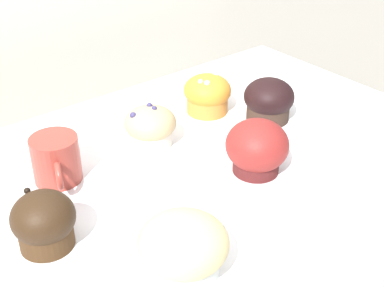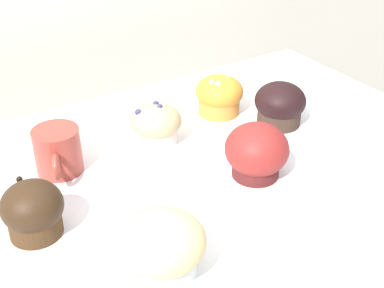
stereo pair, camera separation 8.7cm
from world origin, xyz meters
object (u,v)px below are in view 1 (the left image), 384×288
object	(u,v)px
muffin_front_center	(183,248)
coffee_cup	(56,159)
muffin_back_left	(269,100)
muffin_back_right	(150,126)
muffin_front_left	(257,148)
muffin_back_center	(207,94)
muffin_front_right	(44,222)

from	to	relation	value
muffin_front_center	coffee_cup	world-z (taller)	muffin_front_center
muffin_front_center	muffin_back_left	distance (m)	0.44
muffin_back_right	muffin_front_left	world-z (taller)	muffin_front_left
muffin_back_left	muffin_front_left	size ratio (longest dim) A/B	0.93
muffin_back_left	coffee_cup	distance (m)	0.42
muffin_back_left	muffin_back_center	xyz separation A→B (m)	(-0.07, 0.10, -0.00)
muffin_front_center	muffin_front_right	xyz separation A→B (m)	(-0.11, 0.16, -0.00)
muffin_back_right	muffin_back_center	distance (m)	0.16
coffee_cup	muffin_front_center	bearing A→B (deg)	-84.12
muffin_front_center	muffin_front_right	size ratio (longest dim) A/B	1.34
muffin_back_right	muffin_front_right	bearing A→B (deg)	-153.69
muffin_front_right	coffee_cup	world-z (taller)	muffin_front_right
muffin_front_right	coffee_cup	distance (m)	0.16
muffin_front_center	muffin_back_left	bearing A→B (deg)	30.35
muffin_back_right	coffee_cup	xyz separation A→B (m)	(-0.18, 0.00, 0.00)
muffin_back_right	muffin_front_right	distance (m)	0.29
muffin_front_center	muffin_front_right	distance (m)	0.19
muffin_back_left	muffin_front_left	bearing A→B (deg)	-141.71
muffin_front_center	coffee_cup	distance (m)	0.29
coffee_cup	muffin_front_right	bearing A→B (deg)	-122.18
muffin_front_right	coffee_cup	size ratio (longest dim) A/B	0.77
muffin_back_left	muffin_front_right	world-z (taller)	same
muffin_front_left	muffin_front_right	xyz separation A→B (m)	(-0.35, 0.05, -0.00)
muffin_back_right	muffin_front_left	bearing A→B (deg)	-64.27
muffin_front_left	muffin_back_left	bearing A→B (deg)	38.29
muffin_front_left	muffin_back_center	world-z (taller)	muffin_front_left
muffin_back_left	muffin_back_right	size ratio (longest dim) A/B	1.05
muffin_back_center	coffee_cup	xyz separation A→B (m)	(-0.34, -0.03, 0.00)
muffin_back_center	muffin_back_right	bearing A→B (deg)	-168.20
muffin_back_left	muffin_back_center	distance (m)	0.12
muffin_back_center	coffee_cup	bearing A→B (deg)	-174.71
muffin_back_left	muffin_back_right	xyz separation A→B (m)	(-0.23, 0.06, -0.00)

